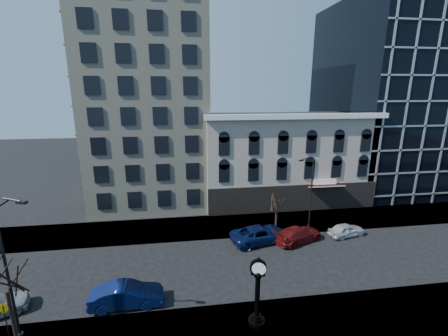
{
  "coord_description": "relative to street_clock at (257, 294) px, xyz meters",
  "views": [
    {
      "loc": [
        -1.88,
        -23.41,
        15.22
      ],
      "look_at": [
        2.0,
        4.0,
        8.0
      ],
      "focal_mm": 24.0,
      "sensor_mm": 36.0,
      "label": 1
    }
  ],
  "objects": [
    {
      "name": "ground",
      "position": [
        -2.61,
        7.15,
        -2.35
      ],
      "size": [
        160.0,
        160.0,
        0.0
      ],
      "primitive_type": "plane",
      "color": "black",
      "rests_on": "ground"
    },
    {
      "name": "sidewalk_far",
      "position": [
        -2.61,
        15.15,
        -2.29
      ],
      "size": [
        160.0,
        6.0,
        0.12
      ],
      "primitive_type": "cube",
      "color": "gray",
      "rests_on": "ground"
    },
    {
      "name": "cream_tower",
      "position": [
        -8.73,
        26.03,
        16.97
      ],
      "size": [
        15.9,
        15.4,
        42.5
      ],
      "color": "beige",
      "rests_on": "ground"
    },
    {
      "name": "victorian_row",
      "position": [
        9.39,
        23.04,
        3.65
      ],
      "size": [
        22.6,
        11.19,
        12.5
      ],
      "color": "#B4A594",
      "rests_on": "ground"
    },
    {
      "name": "glass_office",
      "position": [
        29.39,
        28.05,
        11.65
      ],
      "size": [
        20.0,
        20.15,
        28.0
      ],
      "color": "black",
      "rests_on": "ground"
    },
    {
      "name": "street_clock",
      "position": [
        0.0,
        0.0,
        0.0
      ],
      "size": [
        1.12,
        1.12,
        4.93
      ],
      "rotation": [
        0.0,
        0.0,
        -0.3
      ],
      "color": "black",
      "rests_on": "sidewalk_near"
    },
    {
      "name": "street_lamp_near",
      "position": [
        -14.27,
        0.54,
        5.06
      ],
      "size": [
        2.41,
        1.05,
        9.65
      ],
      "rotation": [
        0.0,
        0.0,
        -0.33
      ],
      "color": "black",
      "rests_on": "sidewalk_near"
    },
    {
      "name": "street_lamp_far",
      "position": [
        8.78,
        12.89,
        4.12
      ],
      "size": [
        2.03,
        1.1,
        8.41
      ],
      "rotation": [
        0.0,
        0.0,
        3.57
      ],
      "color": "black",
      "rests_on": "sidewalk_far"
    },
    {
      "name": "bare_tree_near",
      "position": [
        -14.31,
        -0.59,
        3.14
      ],
      "size": [
        4.13,
        4.13,
        7.1
      ],
      "color": "black",
      "rests_on": "sidewalk_near"
    },
    {
      "name": "bare_tree_far",
      "position": [
        5.6,
        13.47,
        1.36
      ],
      "size": [
        2.78,
        2.78,
        4.76
      ],
      "color": "black",
      "rests_on": "sidewalk_far"
    },
    {
      "name": "warning_sign",
      "position": [
        -15.8,
        1.15,
        -0.53
      ],
      "size": [
        0.8,
        0.14,
        2.47
      ],
      "rotation": [
        0.0,
        0.0,
        0.12
      ],
      "color": "black",
      "rests_on": "sidewalk_near"
    },
    {
      "name": "car_near_b",
      "position": [
        -8.87,
        3.16,
        -1.5
      ],
      "size": [
        5.19,
        1.92,
        1.7
      ],
      "primitive_type": "imported",
      "rotation": [
        0.0,
        0.0,
        1.6
      ],
      "color": "#0C194C",
      "rests_on": "ground"
    },
    {
      "name": "car_far_a",
      "position": [
        3.11,
        10.99,
        -1.5
      ],
      "size": [
        6.59,
        4.14,
        1.7
      ],
      "primitive_type": "imported",
      "rotation": [
        0.0,
        0.0,
        1.8
      ],
      "color": "#0C194C",
      "rests_on": "ground"
    },
    {
      "name": "car_far_b",
      "position": [
        7.04,
        10.55,
        -1.56
      ],
      "size": [
        5.89,
        4.15,
        1.58
      ],
      "primitive_type": "imported",
      "rotation": [
        0.0,
        0.0,
        1.97
      ],
      "color": "maroon",
      "rests_on": "ground"
    },
    {
      "name": "car_far_c",
      "position": [
        12.65,
        10.97,
        -1.66
      ],
      "size": [
        4.32,
        2.46,
        1.39
      ],
      "primitive_type": "imported",
      "rotation": [
        0.0,
        0.0,
        1.78
      ],
      "color": "silver",
      "rests_on": "ground"
    }
  ]
}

